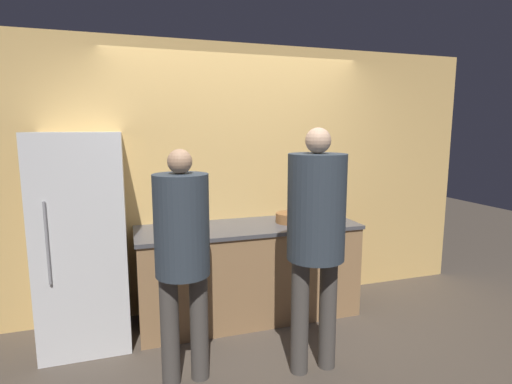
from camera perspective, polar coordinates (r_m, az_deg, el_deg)
The scene contains 11 objects.
ground_plane at distance 3.73m, azimuth 0.79°, elevation -19.63°, with size 14.00×14.00×0.00m, color #4C4238.
wall_back at distance 4.01m, azimuth -2.56°, elevation 2.00°, with size 5.20×0.06×2.60m.
counter at distance 3.89m, azimuth -1.09°, elevation -11.15°, with size 2.07×0.72×0.90m.
refrigerator at distance 3.61m, azimuth -23.43°, elevation -6.29°, with size 0.68×0.72×1.76m.
person_left at distance 2.79m, azimuth -10.49°, elevation -7.48°, with size 0.37×0.37×1.66m.
person_center at distance 2.88m, azimuth 8.57°, elevation -4.65°, with size 0.41×0.41×1.80m.
fruit_bowl at distance 3.87m, azimuth 4.91°, elevation -3.64°, with size 0.28×0.28×0.13m.
utensil_crock at distance 4.21m, azimuth 9.47°, elevation -2.31°, with size 0.09×0.09×0.27m.
bottle_amber at distance 3.89m, azimuth 9.52°, elevation -3.44°, with size 0.07×0.07×0.16m.
bottle_red at distance 3.52m, azimuth -7.85°, elevation -4.85°, with size 0.07×0.07×0.14m.
cup_black at distance 3.65m, azimuth -13.43°, elevation -4.70°, with size 0.09×0.09×0.09m.
Camera 1 is at (-1.06, -3.10, 1.79)m, focal length 28.00 mm.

